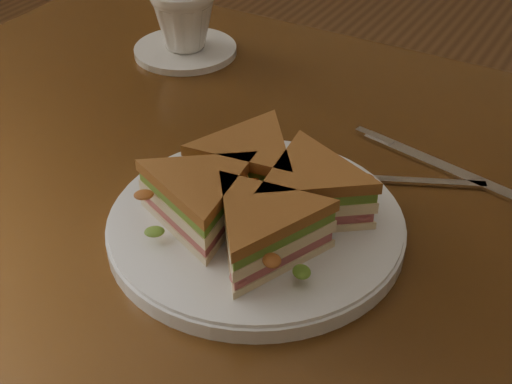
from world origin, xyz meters
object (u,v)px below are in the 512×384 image
Objects in this scene: saucer at (185,50)px; coffee_cup at (183,19)px; plate at (256,226)px; spoon at (359,177)px; sandwich_wedges at (256,196)px; knife at (429,162)px; table at (284,257)px.

coffee_cup is at bearing 0.00° from saucer.
coffee_cup reaches higher than saucer.
plate is 0.14m from spoon.
spoon and saucer have the same top height.
saucer is at bearing 134.16° from plate.
saucer is 1.61× the size of coffee_cup.
plate is 1.97× the size of saucer.
sandwich_wedges is 0.43m from saucer.
sandwich_wedges is at bearing -67.85° from coffee_cup.
table is at bearing -121.23° from knife.
plate reaches higher than knife.
knife is at bearing -35.69° from coffee_cup.
saucer is (-0.30, 0.30, -0.00)m from plate.
table is 0.17m from sandwich_wedges.
table is at bearing -164.36° from spoon.
sandwich_wedges is at bearing -136.33° from spoon.
knife is 0.42m from coffee_cup.
knife is (0.12, 0.12, 0.10)m from table.
spoon is (0.06, 0.05, 0.10)m from table.
coffee_cup reaches higher than plate.
table is 5.63× the size of knife.
saucer is (-0.30, 0.30, -0.04)m from sandwich_wedges.
sandwich_wedges is 1.60× the size of spoon.
spoon is at bearing -26.09° from saucer.
plate reaches higher than table.
saucer is (-0.35, 0.17, 0.00)m from spoon.
saucer is at bearing 0.00° from coffee_cup.
coffee_cup is (-0.40, 0.10, 0.05)m from knife.
spoon reaches higher than knife.
coffee_cup is at bearing 129.14° from spoon.
sandwich_wedges is 0.15m from spoon.
knife reaches higher than table.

